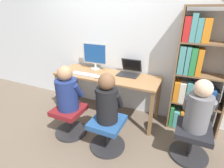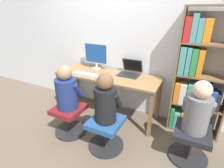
# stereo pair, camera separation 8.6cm
# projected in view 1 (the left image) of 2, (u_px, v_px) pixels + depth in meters

# --- Properties ---
(ground_plane) EXTENTS (14.00, 14.00, 0.00)m
(ground_plane) POSITION_uv_depth(u_px,v_px,m) (99.00, 123.00, 2.96)
(ground_plane) COLOR brown
(wall_back) EXTENTS (10.00, 0.05, 2.60)m
(wall_back) POSITION_uv_depth(u_px,v_px,m) (116.00, 39.00, 3.01)
(wall_back) COLOR silver
(wall_back) RESTS_ON ground_plane
(desk) EXTENTS (1.76, 0.61, 0.76)m
(desk) POSITION_uv_depth(u_px,v_px,m) (107.00, 79.00, 2.95)
(desk) COLOR olive
(desk) RESTS_ON ground_plane
(desktop_monitor) EXTENTS (0.47, 0.17, 0.47)m
(desktop_monitor) POSITION_uv_depth(u_px,v_px,m) (95.00, 55.00, 3.09)
(desktop_monitor) COLOR beige
(desktop_monitor) RESTS_ON desk
(laptop) EXTENTS (0.34, 0.34, 0.24)m
(laptop) POSITION_uv_depth(u_px,v_px,m) (129.00, 71.00, 2.91)
(laptop) COLOR #2D2D30
(laptop) RESTS_ON desk
(keyboard) EXTENTS (0.44, 0.13, 0.03)m
(keyboard) POSITION_uv_depth(u_px,v_px,m) (84.00, 74.00, 2.90)
(keyboard) COLOR #B2B2B7
(keyboard) RESTS_ON desk
(computer_mouse_by_keyboard) EXTENTS (0.07, 0.11, 0.04)m
(computer_mouse_by_keyboard) POSITION_uv_depth(u_px,v_px,m) (98.00, 77.00, 2.77)
(computer_mouse_by_keyboard) COLOR silver
(computer_mouse_by_keyboard) RESTS_ON desk
(office_chair_left) EXTENTS (0.49, 0.49, 0.44)m
(office_chair_left) POSITION_uv_depth(u_px,v_px,m) (70.00, 119.00, 2.64)
(office_chair_left) COLOR #262628
(office_chair_left) RESTS_ON ground_plane
(office_chair_right) EXTENTS (0.49, 0.49, 0.44)m
(office_chair_right) POSITION_uv_depth(u_px,v_px,m) (107.00, 132.00, 2.36)
(office_chair_right) COLOR #262628
(office_chair_right) RESTS_ON ground_plane
(person_at_monitor) EXTENTS (0.38, 0.32, 0.64)m
(person_at_monitor) POSITION_uv_depth(u_px,v_px,m) (67.00, 91.00, 2.45)
(person_at_monitor) COLOR navy
(person_at_monitor) RESTS_ON office_chair_left
(person_at_laptop) EXTENTS (0.34, 0.30, 0.65)m
(person_at_laptop) POSITION_uv_depth(u_px,v_px,m) (107.00, 100.00, 2.17)
(person_at_laptop) COLOR black
(person_at_laptop) RESTS_ON office_chair_right
(bookshelf) EXTENTS (0.72, 0.28, 1.83)m
(bookshelf) POSITION_uv_depth(u_px,v_px,m) (195.00, 82.00, 2.51)
(bookshelf) COLOR brown
(bookshelf) RESTS_ON ground_plane
(office_chair_side) EXTENTS (0.49, 0.49, 0.44)m
(office_chair_side) POSITION_uv_depth(u_px,v_px,m) (191.00, 140.00, 2.21)
(office_chair_side) COLOR #262628
(office_chair_side) RESTS_ON ground_plane
(person_near_shelf) EXTENTS (0.34, 0.30, 0.64)m
(person_near_shelf) POSITION_uv_depth(u_px,v_px,m) (199.00, 108.00, 2.02)
(person_near_shelf) COLOR slate
(person_near_shelf) RESTS_ON office_chair_side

